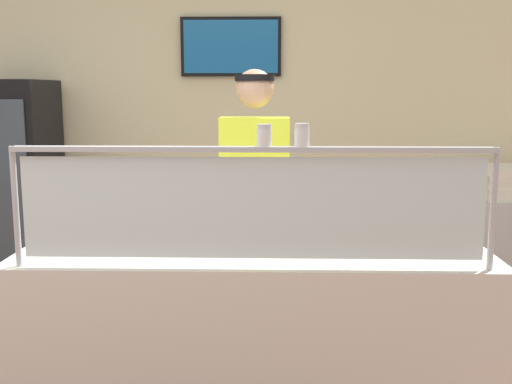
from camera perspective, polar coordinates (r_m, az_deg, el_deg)
name	(u,v)px	position (r m, az deg, el deg)	size (l,w,h in m)	color
ground_plane	(258,381)	(3.69, 0.16, -17.12)	(12.00, 12.00, 0.00)	brown
shop_rear_unit	(263,126)	(5.04, 0.64, 6.13)	(6.47, 0.13, 2.70)	beige
serving_counter	(254,346)	(2.93, -0.14, -14.11)	(2.07, 0.79, 0.95)	silver
sneeze_guard	(252,193)	(2.39, -0.39, -0.09)	(1.89, 0.06, 0.48)	#B2B5BC
pizza_tray	(223,238)	(2.88, -3.08, -4.26)	(0.48, 0.48, 0.04)	#9EA0A8
pizza_server	(216,234)	(2.86, -3.69, -3.92)	(0.07, 0.28, 0.01)	#ADAFB7
parmesan_shaker	(264,137)	(2.36, 0.77, 5.13)	(0.06, 0.06, 0.09)	white
pepper_flake_shaker	(302,137)	(2.37, 4.28, 5.15)	(0.06, 0.06, 0.09)	white
worker_figure	(255,206)	(3.43, -0.05, -1.34)	(0.41, 0.50, 1.76)	#23232D
drink_fridge	(12,194)	(5.06, -21.72, -0.17)	(0.63, 0.65, 1.72)	black
prep_shelf	(505,253)	(5.01, 22.06, -5.29)	(0.70, 0.55, 0.87)	#B7BABF
pizza_box_stack	(509,182)	(4.91, 22.42, 0.89)	(0.50, 0.49, 0.22)	silver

